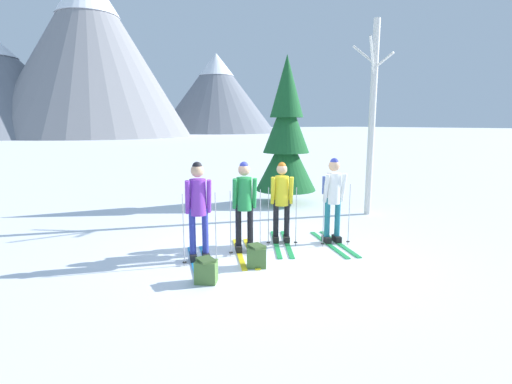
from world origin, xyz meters
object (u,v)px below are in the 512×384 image
object	(u,v)px
skier_in_purple	(198,208)
backpack_on_snow_beside	(256,256)
pine_tree_near	(286,137)
skier_in_green	(244,202)
skier_in_yellow	(282,200)
skier_in_white	(333,196)
backpack_on_snow_front	(206,271)
birch_tree_tall	(372,117)

from	to	relation	value
skier_in_purple	backpack_on_snow_beside	distance (m)	1.29
pine_tree_near	skier_in_green	bearing A→B (deg)	-135.01
skier_in_purple	skier_in_green	xyz separation A→B (m)	(0.92, 0.03, -0.00)
skier_in_green	skier_in_yellow	world-z (taller)	skier_in_green
skier_in_white	backpack_on_snow_front	distance (m)	3.11
skier_in_yellow	pine_tree_near	size ratio (longest dim) A/B	0.39
skier_in_purple	birch_tree_tall	xyz separation A→B (m)	(5.20, 1.00, 1.58)
skier_in_purple	birch_tree_tall	distance (m)	5.53
skier_in_green	backpack_on_snow_beside	size ratio (longest dim) A/B	4.29
skier_in_purple	birch_tree_tall	size ratio (longest dim) A/B	0.36
skier_in_purple	backpack_on_snow_beside	size ratio (longest dim) A/B	4.38
skier_in_purple	skier_in_yellow	world-z (taller)	skier_in_purple
backpack_on_snow_front	skier_in_purple	bearing A→B (deg)	73.17
backpack_on_snow_front	skier_in_white	bearing A→B (deg)	9.99
skier_in_yellow	skier_in_white	bearing A→B (deg)	-30.32
skier_in_green	skier_in_white	bearing A→B (deg)	-13.43
birch_tree_tall	backpack_on_snow_front	bearing A→B (deg)	-160.70
skier_in_green	pine_tree_near	distance (m)	4.67
skier_in_green	birch_tree_tall	bearing A→B (deg)	12.78
backpack_on_snow_beside	skier_in_purple	bearing A→B (deg)	133.39
skier_in_yellow	skier_in_white	xyz separation A→B (m)	(0.88, -0.51, 0.08)
skier_in_white	skier_in_yellow	bearing A→B (deg)	149.68
birch_tree_tall	skier_in_white	bearing A→B (deg)	-150.92
skier_in_white	birch_tree_tall	xyz separation A→B (m)	(2.51, 1.40, 1.58)
skier_in_green	pine_tree_near	world-z (taller)	pine_tree_near
birch_tree_tall	skier_in_yellow	bearing A→B (deg)	-165.37
skier_in_purple	backpack_on_snow_front	bearing A→B (deg)	-106.83
skier_in_white	pine_tree_near	world-z (taller)	pine_tree_near
skier_in_white	pine_tree_near	xyz separation A→B (m)	(1.45, 3.65, 1.01)
pine_tree_near	backpack_on_snow_beside	xyz separation A→B (m)	(-3.43, -4.01, -1.78)
skier_in_white	skier_in_green	bearing A→B (deg)	166.57
skier_in_white	birch_tree_tall	size ratio (longest dim) A/B	0.36
pine_tree_near	backpack_on_snow_beside	size ratio (longest dim) A/B	10.83
skier_in_white	backpack_on_snow_front	bearing A→B (deg)	-170.01
skier_in_green	skier_in_yellow	distance (m)	0.91
skier_in_white	backpack_on_snow_beside	bearing A→B (deg)	-169.78
birch_tree_tall	backpack_on_snow_front	world-z (taller)	birch_tree_tall
birch_tree_tall	skier_in_purple	bearing A→B (deg)	-169.08
skier_in_purple	skier_in_green	size ratio (longest dim) A/B	1.02
backpack_on_snow_beside	backpack_on_snow_front	bearing A→B (deg)	-170.47
birch_tree_tall	backpack_on_snow_beside	xyz separation A→B (m)	(-4.49, -1.75, -2.35)
pine_tree_near	birch_tree_tall	xyz separation A→B (m)	(1.06, -2.25, 0.57)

